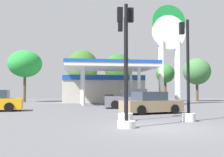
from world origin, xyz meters
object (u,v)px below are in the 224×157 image
(car_3, at_px, (151,104))
(car_2, at_px, (132,99))
(traffic_signal_1, at_px, (188,90))
(tree_5, at_px, (197,72))
(tree_3, at_px, (118,67))
(tree_2, at_px, (82,67))
(tree_4, at_px, (165,74))
(traffic_signal_2, at_px, (126,80))
(station_pole_sign, at_px, (169,41))
(traffic_signal_0, at_px, (125,91))
(tree_1, at_px, (25,64))

(car_3, bearing_deg, car_2, 90.05)
(traffic_signal_1, xyz_separation_m, tree_5, (12.69, 24.75, 2.80))
(traffic_signal_1, bearing_deg, car_3, 94.79)
(traffic_signal_1, bearing_deg, tree_3, 87.46)
(tree_2, relative_size, tree_4, 1.29)
(tree_3, bearing_deg, traffic_signal_2, -99.43)
(tree_2, bearing_deg, tree_3, -3.40)
(tree_2, height_order, tree_3, tree_2)
(station_pole_sign, xyz_separation_m, car_3, (-5.80, -12.01, -6.38))
(tree_5, bearing_deg, traffic_signal_2, -121.19)
(car_2, distance_m, traffic_signal_0, 9.83)
(car_2, distance_m, car_3, 5.57)
(traffic_signal_2, bearing_deg, traffic_signal_0, 79.52)
(car_2, xyz_separation_m, traffic_signal_1, (0.39, -10.21, 0.76))
(station_pole_sign, xyz_separation_m, tree_4, (3.35, 10.54, -2.94))
(tree_4, bearing_deg, traffic_signal_0, -113.79)
(tree_3, bearing_deg, tree_4, 14.59)
(station_pole_sign, relative_size, tree_4, 2.01)
(traffic_signal_0, height_order, tree_3, tree_3)
(station_pole_sign, relative_size, tree_3, 1.67)
(tree_1, bearing_deg, traffic_signal_1, -65.48)
(traffic_signal_2, bearing_deg, car_2, 76.08)
(tree_2, xyz_separation_m, tree_3, (4.97, -0.30, 0.05))
(car_2, height_order, tree_3, tree_3)
(traffic_signal_0, height_order, traffic_signal_2, traffic_signal_0)
(car_2, relative_size, tree_2, 0.66)
(tree_2, bearing_deg, tree_5, -2.58)
(tree_2, height_order, tree_5, tree_2)
(tree_1, xyz_separation_m, tree_3, (12.62, -0.02, -0.27))
(car_2, relative_size, tree_1, 0.69)
(car_2, xyz_separation_m, traffic_signal_2, (-2.97, -11.97, 1.14))
(station_pole_sign, height_order, tree_3, station_pole_sign)
(tree_4, bearing_deg, traffic_signal_1, -107.87)
(car_3, xyz_separation_m, tree_3, (1.51, 20.56, 4.17))
(traffic_signal_0, bearing_deg, car_2, 75.19)
(traffic_signal_0, bearing_deg, tree_1, 109.35)
(traffic_signal_1, bearing_deg, traffic_signal_0, 166.03)
(traffic_signal_0, bearing_deg, traffic_signal_2, -100.48)
(tree_1, height_order, tree_5, tree_1)
(traffic_signal_0, xyz_separation_m, tree_5, (15.60, 24.03, 2.87))
(tree_4, xyz_separation_m, tree_5, (3.93, -2.44, 0.21))
(traffic_signal_1, relative_size, tree_4, 0.88)
(tree_2, relative_size, tree_5, 1.14)
(traffic_signal_0, bearing_deg, tree_3, 80.67)
(tree_2, bearing_deg, traffic_signal_2, -88.96)
(traffic_signal_0, relative_size, tree_4, 0.91)
(traffic_signal_2, xyz_separation_m, tree_5, (16.06, 26.52, 2.42))
(tree_4, bearing_deg, tree_3, -165.41)
(tree_3, bearing_deg, traffic_signal_0, -99.33)
(station_pole_sign, height_order, tree_4, station_pole_sign)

